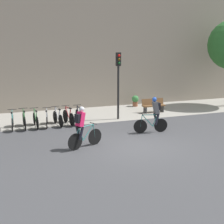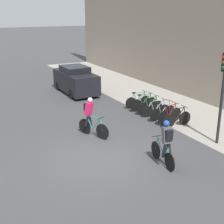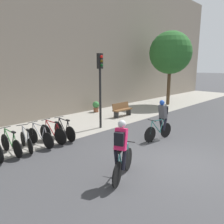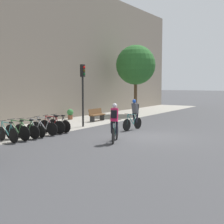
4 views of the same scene
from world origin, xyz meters
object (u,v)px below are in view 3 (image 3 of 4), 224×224
(parked_bike_2, at_px, (11,144))
(bench, at_px, (122,109))
(parked_bike_3, at_px, (26,141))
(traffic_light_pole, at_px, (100,77))
(cyclist_grey, at_px, (161,119))
(cyclist_pink, at_px, (122,150))
(parked_bike_4, at_px, (40,137))
(parked_bike_6, at_px, (64,131))
(potted_plant, at_px, (96,106))
(parked_bike_5, at_px, (53,133))

(parked_bike_2, xyz_separation_m, bench, (7.58, 1.18, 0.06))
(parked_bike_3, distance_m, traffic_light_pole, 4.77)
(cyclist_grey, distance_m, parked_bike_2, 6.25)
(parked_bike_2, relative_size, parked_bike_3, 1.05)
(cyclist_pink, xyz_separation_m, parked_bike_4, (-0.25, 4.23, -0.54))
(traffic_light_pole, bearing_deg, parked_bike_6, -175.06)
(parked_bike_6, bearing_deg, potted_plant, 34.61)
(parked_bike_3, bearing_deg, bench, 9.59)
(parked_bike_3, height_order, parked_bike_5, parked_bike_5)
(bench, distance_m, potted_plant, 2.26)
(parked_bike_3, xyz_separation_m, traffic_light_pole, (4.18, 0.21, 2.28))
(cyclist_grey, relative_size, parked_bike_3, 1.10)
(parked_bike_6, height_order, potted_plant, parked_bike_6)
(parked_bike_4, distance_m, parked_bike_5, 0.59)
(cyclist_pink, bearing_deg, parked_bike_3, 101.27)
(parked_bike_3, xyz_separation_m, potted_plant, (6.72, 3.42, 0.06))
(cyclist_grey, xyz_separation_m, traffic_light_pole, (-0.64, 3.29, 1.72))
(parked_bike_4, relative_size, traffic_light_pole, 0.45)
(traffic_light_pole, height_order, bench, traffic_light_pole)
(parked_bike_6, relative_size, potted_plant, 2.11)
(parked_bike_6, relative_size, bench, 1.08)
(parked_bike_3, xyz_separation_m, parked_bike_6, (1.76, 0.00, 0.03))
(parked_bike_4, xyz_separation_m, parked_bike_5, (0.59, 0.00, 0.01))
(parked_bike_2, xyz_separation_m, parked_bike_5, (1.76, 0.00, 0.01))
(parked_bike_6, relative_size, traffic_light_pole, 0.43)
(parked_bike_3, relative_size, potted_plant, 2.08)
(parked_bike_2, relative_size, parked_bike_5, 1.03)
(bench, bearing_deg, cyclist_pink, -138.67)
(cyclist_grey, xyz_separation_m, bench, (2.18, 4.26, -0.48))
(parked_bike_4, bearing_deg, traffic_light_pole, 3.35)
(cyclist_pink, xyz_separation_m, parked_bike_2, (-1.43, 4.23, -0.54))
(parked_bike_2, distance_m, potted_plant, 8.06)
(parked_bike_6, distance_m, bench, 5.37)
(parked_bike_4, xyz_separation_m, parked_bike_6, (1.17, 0.00, 0.00))
(cyclist_grey, distance_m, traffic_light_pole, 3.76)
(parked_bike_5, bearing_deg, potted_plant, 31.67)
(cyclist_grey, bearing_deg, traffic_light_pole, 100.98)
(parked_bike_4, bearing_deg, parked_bike_2, 179.99)
(cyclist_pink, bearing_deg, cyclist_grey, 16.19)
(cyclist_grey, relative_size, parked_bike_5, 1.08)
(parked_bike_5, distance_m, traffic_light_pole, 3.76)
(parked_bike_5, distance_m, potted_plant, 6.51)
(parked_bike_2, height_order, parked_bike_3, parked_bike_2)
(parked_bike_5, relative_size, parked_bike_6, 1.00)
(bench, bearing_deg, cyclist_grey, -117.08)
(parked_bike_4, bearing_deg, cyclist_pink, -86.58)
(cyclist_grey, relative_size, traffic_light_pole, 0.46)
(cyclist_grey, height_order, bench, cyclist_grey)
(parked_bike_4, relative_size, parked_bike_5, 1.05)
(cyclist_grey, height_order, parked_bike_2, cyclist_grey)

